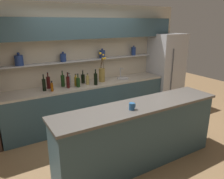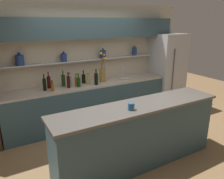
% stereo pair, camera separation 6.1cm
% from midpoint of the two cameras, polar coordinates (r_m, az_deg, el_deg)
% --- Properties ---
extents(ground_plane, '(12.00, 12.00, 0.00)m').
position_cam_midpoint_polar(ground_plane, '(4.19, 2.40, -14.73)').
color(ground_plane, olive).
extents(back_wall_unit, '(5.20, 0.44, 2.60)m').
position_cam_midpoint_polar(back_wall_unit, '(4.96, -6.95, 9.38)').
color(back_wall_unit, beige).
rests_on(back_wall_unit, ground_plane).
extents(back_counter_unit, '(3.67, 0.62, 0.92)m').
position_cam_midpoint_polar(back_counter_unit, '(4.96, -5.49, -3.61)').
color(back_counter_unit, '#334C56').
rests_on(back_counter_unit, ground_plane).
extents(island_counter, '(2.77, 0.61, 1.02)m').
position_cam_midpoint_polar(island_counter, '(3.54, 7.32, -11.67)').
color(island_counter, '#334C56').
rests_on(island_counter, ground_plane).
extents(refrigerator, '(0.78, 0.73, 1.94)m').
position_cam_midpoint_polar(refrigerator, '(6.01, 14.42, 4.70)').
color(refrigerator, '#B7B7BC').
rests_on(refrigerator, ground_plane).
extents(flower_vase, '(0.14, 0.17, 0.66)m').
position_cam_midpoint_polar(flower_vase, '(4.93, -2.13, 4.29)').
color(flower_vase, olive).
rests_on(flower_vase, back_counter_unit).
extents(sink_fixture, '(0.28, 0.28, 0.25)m').
position_cam_midpoint_polar(sink_fixture, '(5.23, 3.31, 3.14)').
color(sink_fixture, '#B7B7BC').
rests_on(sink_fixture, back_counter_unit).
extents(bottle_wine_0, '(0.08, 0.08, 0.34)m').
position_cam_midpoint_polar(bottle_wine_0, '(4.60, -15.79, 1.86)').
color(bottle_wine_0, '#380C0C').
rests_on(bottle_wine_0, back_counter_unit).
extents(bottle_wine_1, '(0.08, 0.08, 0.33)m').
position_cam_midpoint_polar(bottle_wine_1, '(4.68, -12.23, 2.35)').
color(bottle_wine_1, '#193814').
rests_on(bottle_wine_1, back_counter_unit).
extents(bottle_spirit_2, '(0.07, 0.07, 0.26)m').
position_cam_midpoint_polar(bottle_spirit_2, '(4.75, -10.57, 2.50)').
color(bottle_spirit_2, gray).
rests_on(bottle_spirit_2, back_counter_unit).
extents(bottle_wine_3, '(0.08, 0.08, 0.28)m').
position_cam_midpoint_polar(bottle_wine_3, '(4.86, -7.08, 2.88)').
color(bottle_wine_3, black).
rests_on(bottle_wine_3, back_counter_unit).
extents(bottle_spirit_4, '(0.07, 0.07, 0.24)m').
position_cam_midpoint_polar(bottle_spirit_4, '(4.74, -5.89, 2.51)').
color(bottle_spirit_4, tan).
rests_on(bottle_spirit_4, back_counter_unit).
extents(bottle_oil_5, '(0.06, 0.06, 0.26)m').
position_cam_midpoint_polar(bottle_oil_5, '(4.66, -8.95, 2.22)').
color(bottle_oil_5, olive).
rests_on(bottle_oil_5, back_counter_unit).
extents(bottle_sauce_6, '(0.05, 0.05, 0.19)m').
position_cam_midpoint_polar(bottle_sauce_6, '(4.47, -14.92, 0.88)').
color(bottle_sauce_6, '#9E4C0A').
rests_on(bottle_sauce_6, back_counter_unit).
extents(bottle_wine_7, '(0.08, 0.08, 0.34)m').
position_cam_midpoint_polar(bottle_wine_7, '(4.69, -3.79, 2.80)').
color(bottle_wine_7, black).
rests_on(bottle_wine_7, back_counter_unit).
extents(bottle_wine_8, '(0.07, 0.07, 0.33)m').
position_cam_midpoint_polar(bottle_wine_8, '(4.47, -16.85, 1.32)').
color(bottle_wine_8, black).
rests_on(bottle_wine_8, back_counter_unit).
extents(bottle_wine_9, '(0.07, 0.07, 0.33)m').
position_cam_midpoint_polar(bottle_wine_9, '(4.55, -10.93, 2.00)').
color(bottle_wine_9, '#380C0C').
rests_on(bottle_wine_9, back_counter_unit).
extents(bottle_wine_10, '(0.08, 0.08, 0.28)m').
position_cam_midpoint_polar(bottle_wine_10, '(4.58, -8.34, 1.91)').
color(bottle_wine_10, '#193814').
rests_on(bottle_wine_10, back_counter_unit).
extents(bottle_sauce_11, '(0.05, 0.05, 0.19)m').
position_cam_midpoint_polar(bottle_sauce_11, '(4.41, -14.93, 0.65)').
color(bottle_sauce_11, '#9E4C0A').
rests_on(bottle_sauce_11, back_counter_unit).
extents(coffee_mug, '(0.10, 0.08, 0.10)m').
position_cam_midpoint_polar(coffee_mug, '(3.11, 5.49, -4.44)').
color(coffee_mug, '#235184').
rests_on(coffee_mug, island_counter).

